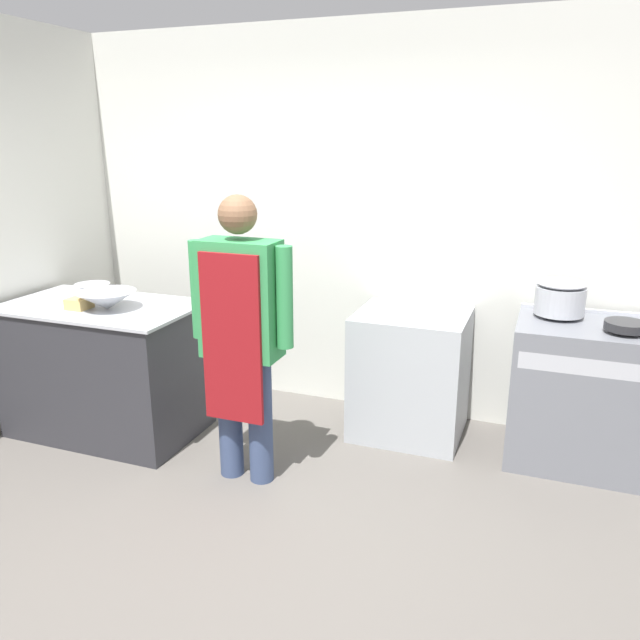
{
  "coord_description": "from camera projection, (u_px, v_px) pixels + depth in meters",
  "views": [
    {
      "loc": [
        1.35,
        -2.18,
        1.95
      ],
      "look_at": [
        0.11,
        1.11,
        0.91
      ],
      "focal_mm": 35.0,
      "sensor_mm": 36.0,
      "label": 1
    }
  ],
  "objects": [
    {
      "name": "mixing_bowl",
      "position": [
        107.0,
        300.0,
        3.96
      ],
      "size": [
        0.37,
        0.37,
        0.12
      ],
      "color": "#B2B5BC",
      "rests_on": "prep_counter"
    },
    {
      "name": "stock_pot",
      "position": [
        560.0,
        297.0,
        3.78
      ],
      "size": [
        0.3,
        0.3,
        0.22
      ],
      "color": "#B2B5BC",
      "rests_on": "stove"
    },
    {
      "name": "plastic_tub",
      "position": [
        79.0,
        303.0,
        3.97
      ],
      "size": [
        0.13,
        0.13,
        0.07
      ],
      "color": "#D8B266",
      "rests_on": "prep_counter"
    },
    {
      "name": "stove",
      "position": [
        583.0,
        394.0,
        3.79
      ],
      "size": [
        0.83,
        0.62,
        0.91
      ],
      "color": "slate",
      "rests_on": "ground_plane"
    },
    {
      "name": "wall_left",
      "position": [
        6.0,
        229.0,
        4.18
      ],
      "size": [
        0.05,
        8.0,
        2.7
      ],
      "color": "silver",
      "rests_on": "ground_plane"
    },
    {
      "name": "fridge_unit",
      "position": [
        410.0,
        374.0,
        4.17
      ],
      "size": [
        0.72,
        0.63,
        0.84
      ],
      "color": "#A8ADB2",
      "rests_on": "ground_plane"
    },
    {
      "name": "person_cook",
      "position": [
        241.0,
        326.0,
        3.46
      ],
      "size": [
        0.62,
        0.24,
        1.66
      ],
      "color": "#38476B",
      "rests_on": "ground_plane"
    },
    {
      "name": "prep_counter",
      "position": [
        106.0,
        368.0,
        4.2
      ],
      "size": [
        1.28,
        0.76,
        0.89
      ],
      "color": "#2D2D33",
      "rests_on": "ground_plane"
    },
    {
      "name": "ground_plane",
      "position": [
        216.0,
        563.0,
        2.96
      ],
      "size": [
        14.0,
        14.0,
        0.0
      ],
      "primitive_type": "plane",
      "color": "#5B5651"
    },
    {
      "name": "small_bowl",
      "position": [
        93.0,
        290.0,
        4.31
      ],
      "size": [
        0.24,
        0.24,
        0.08
      ],
      "color": "#B2B5BC",
      "rests_on": "prep_counter"
    },
    {
      "name": "wall_back",
      "position": [
        351.0,
        224.0,
        4.42
      ],
      "size": [
        8.0,
        0.05,
        2.7
      ],
      "color": "silver",
      "rests_on": "ground_plane"
    },
    {
      "name": "saute_pan",
      "position": [
        625.0,
        326.0,
        3.5
      ],
      "size": [
        0.23,
        0.23,
        0.05
      ],
      "color": "#262628",
      "rests_on": "stove"
    }
  ]
}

